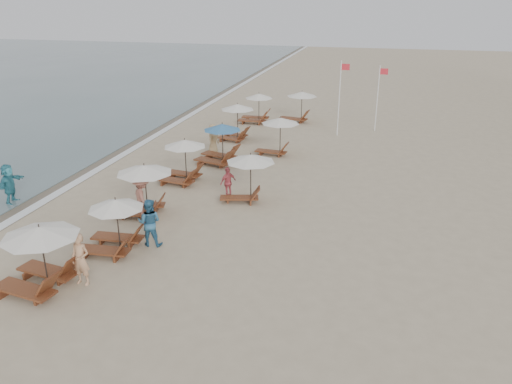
% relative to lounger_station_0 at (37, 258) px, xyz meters
% --- Properties ---
extents(ground, '(160.00, 160.00, 0.00)m').
position_rel_lounger_station_0_xyz_m(ground, '(6.61, 2.82, -1.10)').
color(ground, tan).
rests_on(ground, ground).
extents(wet_sand_band, '(3.20, 140.00, 0.01)m').
position_rel_lounger_station_0_xyz_m(wet_sand_band, '(-5.89, 12.82, -1.10)').
color(wet_sand_band, '#6B5E4C').
rests_on(wet_sand_band, ground).
extents(foam_line, '(0.50, 140.00, 0.02)m').
position_rel_lounger_station_0_xyz_m(foam_line, '(-4.59, 12.82, -1.09)').
color(foam_line, white).
rests_on(foam_line, ground).
extents(lounger_station_0, '(2.84, 2.45, 2.24)m').
position_rel_lounger_station_0_xyz_m(lounger_station_0, '(0.00, 0.00, 0.00)').
color(lounger_station_0, brown).
rests_on(lounger_station_0, ground).
extents(lounger_station_1, '(2.50, 2.04, 2.08)m').
position_rel_lounger_station_0_xyz_m(lounger_station_1, '(0.98, 2.96, -0.13)').
color(lounger_station_1, brown).
rests_on(lounger_station_1, ground).
extents(lounger_station_2, '(2.52, 2.39, 2.27)m').
position_rel_lounger_station_0_xyz_m(lounger_station_2, '(0.58, 6.31, 0.19)').
color(lounger_station_2, brown).
rests_on(lounger_station_2, ground).
extents(lounger_station_3, '(2.53, 2.13, 2.24)m').
position_rel_lounger_station_0_xyz_m(lounger_station_3, '(0.62, 10.56, -0.02)').
color(lounger_station_3, brown).
rests_on(lounger_station_3, ground).
extents(lounger_station_4, '(2.68, 2.55, 2.28)m').
position_rel_lounger_station_0_xyz_m(lounger_station_4, '(1.40, 14.00, -0.09)').
color(lounger_station_4, brown).
rests_on(lounger_station_4, ground).
extents(lounger_station_5, '(2.43, 2.16, 2.38)m').
position_rel_lounger_station_0_xyz_m(lounger_station_5, '(0.93, 18.90, 0.14)').
color(lounger_station_5, brown).
rests_on(lounger_station_5, ground).
extents(lounger_station_6, '(2.54, 2.03, 2.17)m').
position_rel_lounger_station_0_xyz_m(lounger_station_6, '(1.00, 23.98, -0.12)').
color(lounger_station_6, brown).
rests_on(lounger_station_6, ground).
extents(inland_station_0, '(2.56, 2.24, 2.22)m').
position_rel_lounger_station_0_xyz_m(inland_station_0, '(4.49, 8.90, 0.37)').
color(inland_station_0, brown).
rests_on(inland_station_0, ground).
extents(inland_station_1, '(2.62, 2.24, 2.22)m').
position_rel_lounger_station_0_xyz_m(inland_station_1, '(4.27, 16.36, 0.32)').
color(inland_station_1, brown).
rests_on(inland_station_1, ground).
extents(inland_station_2, '(2.81, 2.24, 2.22)m').
position_rel_lounger_station_0_xyz_m(inland_station_2, '(4.00, 25.00, 0.22)').
color(inland_station_2, brown).
rests_on(inland_station_2, ground).
extents(beachgoer_near, '(0.68, 0.47, 1.80)m').
position_rel_lounger_station_0_xyz_m(beachgoer_near, '(1.16, 0.60, -0.20)').
color(beachgoer_near, tan).
rests_on(beachgoer_near, ground).
extents(beachgoer_mid_a, '(1.00, 0.83, 1.87)m').
position_rel_lounger_station_0_xyz_m(beachgoer_mid_a, '(2.11, 3.74, -0.17)').
color(beachgoer_mid_a, '#2E658A').
rests_on(beachgoer_mid_a, ground).
extents(beachgoer_mid_b, '(1.36, 1.37, 1.90)m').
position_rel_lounger_station_0_xyz_m(beachgoer_mid_b, '(0.74, 5.92, -0.15)').
color(beachgoer_mid_b, '#9C5F4F').
rests_on(beachgoer_mid_b, ground).
extents(beachgoer_far_a, '(0.80, 0.91, 1.48)m').
position_rel_lounger_station_0_xyz_m(beachgoer_far_a, '(3.50, 9.19, -0.36)').
color(beachgoer_far_a, '#C9505A').
rests_on(beachgoer_far_a, ground).
extents(beachgoer_far_b, '(0.71, 0.98, 1.84)m').
position_rel_lounger_station_0_xyz_m(beachgoer_far_b, '(0.61, 15.52, -0.18)').
color(beachgoer_far_b, '#A38558').
rests_on(beachgoer_far_b, ground).
extents(waterline_walker, '(0.72, 1.77, 1.86)m').
position_rel_lounger_station_0_xyz_m(waterline_walker, '(-5.89, 6.02, -0.17)').
color(waterline_walker, teal).
rests_on(waterline_walker, ground).
extents(flag_pole_near, '(0.60, 0.08, 4.95)m').
position_rel_lounger_station_0_xyz_m(flag_pole_near, '(7.33, 21.80, 1.63)').
color(flag_pole_near, silver).
rests_on(flag_pole_near, ground).
extents(flag_pole_far, '(0.60, 0.08, 4.50)m').
position_rel_lounger_station_0_xyz_m(flag_pole_far, '(9.75, 23.63, 1.39)').
color(flag_pole_far, silver).
rests_on(flag_pole_far, ground).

